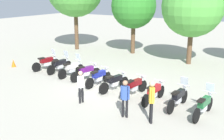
{
  "coord_description": "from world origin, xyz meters",
  "views": [
    {
      "loc": [
        8.35,
        -12.34,
        5.28
      ],
      "look_at": [
        0.0,
        0.5,
        0.9
      ],
      "focal_mm": 44.61,
      "sensor_mm": 36.0,
      "label": 1
    }
  ],
  "objects_px": {
    "motorcycle_0": "(46,62)",
    "motorcycle_3": "(86,72)",
    "motorcycle_7": "(154,92)",
    "tree_1": "(134,6)",
    "person_2": "(81,85)",
    "motorcycle_1": "(60,65)",
    "motorcycle_8": "(178,97)",
    "person_1": "(125,96)",
    "person_0": "(152,98)",
    "motorcycle_2": "(72,68)",
    "tree_2": "(193,6)",
    "motorcycle_5": "(114,82)",
    "motorcycle_6": "(134,86)",
    "motorcycle_4": "(99,77)",
    "motorcycle_9": "(204,105)",
    "traffic_cone": "(13,63)"
  },
  "relations": [
    {
      "from": "motorcycle_0",
      "to": "motorcycle_3",
      "type": "relative_size",
      "value": 1.02
    },
    {
      "from": "motorcycle_7",
      "to": "tree_1",
      "type": "relative_size",
      "value": 0.37
    },
    {
      "from": "motorcycle_7",
      "to": "person_2",
      "type": "distance_m",
      "value": 3.58
    },
    {
      "from": "motorcycle_0",
      "to": "motorcycle_1",
      "type": "height_order",
      "value": "same"
    },
    {
      "from": "motorcycle_8",
      "to": "person_1",
      "type": "distance_m",
      "value": 2.76
    },
    {
      "from": "person_0",
      "to": "motorcycle_0",
      "type": "bearing_deg",
      "value": -56.05
    },
    {
      "from": "motorcycle_2",
      "to": "tree_2",
      "type": "xyz_separation_m",
      "value": [
        5.27,
        7.16,
        3.71
      ]
    },
    {
      "from": "motorcycle_5",
      "to": "person_2",
      "type": "xyz_separation_m",
      "value": [
        -0.43,
        -2.34,
        0.43
      ]
    },
    {
      "from": "motorcycle_3",
      "to": "person_1",
      "type": "xyz_separation_m",
      "value": [
        4.66,
        -3.24,
        0.47
      ]
    },
    {
      "from": "motorcycle_6",
      "to": "tree_1",
      "type": "distance_m",
      "value": 10.81
    },
    {
      "from": "motorcycle_6",
      "to": "motorcycle_0",
      "type": "bearing_deg",
      "value": 90.93
    },
    {
      "from": "motorcycle_4",
      "to": "tree_2",
      "type": "height_order",
      "value": "tree_2"
    },
    {
      "from": "motorcycle_3",
      "to": "motorcycle_5",
      "type": "distance_m",
      "value": 2.58
    },
    {
      "from": "motorcycle_3",
      "to": "tree_1",
      "type": "bearing_deg",
      "value": 24.94
    },
    {
      "from": "motorcycle_3",
      "to": "person_2",
      "type": "bearing_deg",
      "value": -129.45
    },
    {
      "from": "motorcycle_0",
      "to": "motorcycle_9",
      "type": "relative_size",
      "value": 0.99
    },
    {
      "from": "motorcycle_3",
      "to": "motorcycle_7",
      "type": "xyz_separation_m",
      "value": [
        4.98,
        -0.99,
        0.0
      ]
    },
    {
      "from": "motorcycle_9",
      "to": "person_0",
      "type": "height_order",
      "value": "person_0"
    },
    {
      "from": "motorcycle_1",
      "to": "motorcycle_9",
      "type": "relative_size",
      "value": 1.0
    },
    {
      "from": "motorcycle_7",
      "to": "person_0",
      "type": "distance_m",
      "value": 2.35
    },
    {
      "from": "motorcycle_2",
      "to": "motorcycle_4",
      "type": "relative_size",
      "value": 1.0
    },
    {
      "from": "person_2",
      "to": "person_1",
      "type": "bearing_deg",
      "value": -174.69
    },
    {
      "from": "person_1",
      "to": "traffic_cone",
      "type": "height_order",
      "value": "person_1"
    },
    {
      "from": "motorcycle_8",
      "to": "motorcycle_5",
      "type": "bearing_deg",
      "value": 87.51
    },
    {
      "from": "motorcycle_2",
      "to": "motorcycle_5",
      "type": "distance_m",
      "value": 3.82
    },
    {
      "from": "motorcycle_4",
      "to": "tree_2",
      "type": "bearing_deg",
      "value": -15.67
    },
    {
      "from": "person_0",
      "to": "person_1",
      "type": "height_order",
      "value": "person_0"
    },
    {
      "from": "motorcycle_0",
      "to": "traffic_cone",
      "type": "xyz_separation_m",
      "value": [
        -2.5,
        -0.82,
        -0.24
      ]
    },
    {
      "from": "motorcycle_2",
      "to": "motorcycle_6",
      "type": "height_order",
      "value": "motorcycle_2"
    },
    {
      "from": "motorcycle_0",
      "to": "traffic_cone",
      "type": "relative_size",
      "value": 3.95
    },
    {
      "from": "motorcycle_5",
      "to": "person_0",
      "type": "relative_size",
      "value": 1.19
    },
    {
      "from": "motorcycle_2",
      "to": "motorcycle_8",
      "type": "relative_size",
      "value": 1.0
    },
    {
      "from": "motorcycle_5",
      "to": "motorcycle_6",
      "type": "height_order",
      "value": "same"
    },
    {
      "from": "motorcycle_5",
      "to": "motorcycle_7",
      "type": "xyz_separation_m",
      "value": [
        2.49,
        -0.32,
        0.0
      ]
    },
    {
      "from": "person_0",
      "to": "tree_1",
      "type": "bearing_deg",
      "value": -94.11
    },
    {
      "from": "motorcycle_2",
      "to": "motorcycle_9",
      "type": "height_order",
      "value": "same"
    },
    {
      "from": "motorcycle_9",
      "to": "person_0",
      "type": "xyz_separation_m",
      "value": [
        -1.65,
        -1.8,
        0.57
      ]
    },
    {
      "from": "motorcycle_0",
      "to": "person_1",
      "type": "xyz_separation_m",
      "value": [
        8.4,
        -3.59,
        0.46
      ]
    },
    {
      "from": "motorcycle_7",
      "to": "person_0",
      "type": "relative_size",
      "value": 1.2
    },
    {
      "from": "motorcycle_4",
      "to": "tree_2",
      "type": "distance_m",
      "value": 8.97
    },
    {
      "from": "person_0",
      "to": "traffic_cone",
      "type": "relative_size",
      "value": 3.31
    },
    {
      "from": "motorcycle_2",
      "to": "tree_1",
      "type": "distance_m",
      "value": 8.83
    },
    {
      "from": "motorcycle_6",
      "to": "person_2",
      "type": "height_order",
      "value": "person_2"
    },
    {
      "from": "person_0",
      "to": "traffic_cone",
      "type": "xyz_separation_m",
      "value": [
        -12.07,
        2.63,
        -0.81
      ]
    },
    {
      "from": "motorcycle_9",
      "to": "tree_1",
      "type": "height_order",
      "value": "tree_1"
    },
    {
      "from": "motorcycle_3",
      "to": "motorcycle_5",
      "type": "xyz_separation_m",
      "value": [
        2.49,
        -0.67,
        0.0
      ]
    },
    {
      "from": "motorcycle_3",
      "to": "motorcycle_4",
      "type": "relative_size",
      "value": 0.97
    },
    {
      "from": "motorcycle_3",
      "to": "tree_2",
      "type": "distance_m",
      "value": 9.1
    },
    {
      "from": "motorcycle_7",
      "to": "person_2",
      "type": "relative_size",
      "value": 1.36
    },
    {
      "from": "person_2",
      "to": "tree_1",
      "type": "relative_size",
      "value": 0.27
    }
  ]
}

